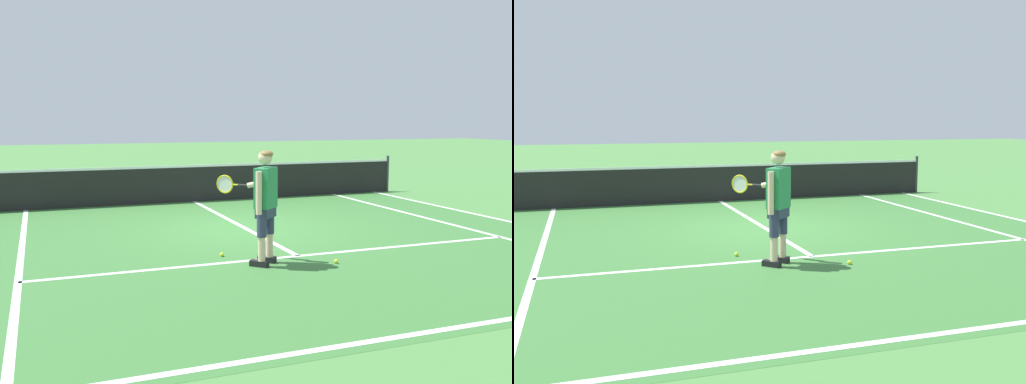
# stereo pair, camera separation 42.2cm
# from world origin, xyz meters

# --- Properties ---
(ground_plane) EXTENTS (80.00, 80.00, 0.00)m
(ground_plane) POSITION_xyz_m (0.00, 0.00, 0.00)
(ground_plane) COLOR #477F3D
(court_inner_surface) EXTENTS (10.98, 10.23, 0.00)m
(court_inner_surface) POSITION_xyz_m (0.00, -1.03, 0.00)
(court_inner_surface) COLOR #387033
(court_inner_surface) RESTS_ON ground
(line_baseline) EXTENTS (10.98, 0.10, 0.01)m
(line_baseline) POSITION_xyz_m (0.00, -5.95, 0.00)
(line_baseline) COLOR white
(line_baseline) RESTS_ON ground
(line_service) EXTENTS (8.23, 0.10, 0.01)m
(line_service) POSITION_xyz_m (0.00, -2.51, 0.00)
(line_service) COLOR white
(line_service) RESTS_ON ground
(line_centre_service) EXTENTS (0.10, 6.40, 0.01)m
(line_centre_service) POSITION_xyz_m (0.00, 0.69, 0.00)
(line_centre_service) COLOR white
(line_centre_service) RESTS_ON ground
(line_singles_left) EXTENTS (0.10, 9.83, 0.01)m
(line_singles_left) POSITION_xyz_m (-4.12, -1.03, 0.00)
(line_singles_left) COLOR white
(line_singles_left) RESTS_ON ground
(line_singles_right) EXTENTS (0.10, 9.83, 0.01)m
(line_singles_right) POSITION_xyz_m (4.12, -1.03, 0.00)
(line_singles_right) COLOR white
(line_singles_right) RESTS_ON ground
(line_doubles_right) EXTENTS (0.10, 9.83, 0.01)m
(line_doubles_right) POSITION_xyz_m (5.49, -1.03, 0.00)
(line_doubles_right) COLOR white
(line_doubles_right) RESTS_ON ground
(tennis_net) EXTENTS (11.96, 0.08, 1.07)m
(tennis_net) POSITION_xyz_m (0.00, 3.89, 0.50)
(tennis_net) COLOR #333338
(tennis_net) RESTS_ON ground
(tennis_player) EXTENTS (0.73, 1.17, 1.71)m
(tennis_player) POSITION_xyz_m (-0.69, -2.80, 0.99)
(tennis_player) COLOR black
(tennis_player) RESTS_ON ground
(tennis_ball_near_feet) EXTENTS (0.07, 0.07, 0.07)m
(tennis_ball_near_feet) POSITION_xyz_m (0.34, -3.14, 0.03)
(tennis_ball_near_feet) COLOR #CCE02D
(tennis_ball_near_feet) RESTS_ON ground
(tennis_ball_by_baseline) EXTENTS (0.07, 0.07, 0.07)m
(tennis_ball_by_baseline) POSITION_xyz_m (-1.14, -2.11, 0.03)
(tennis_ball_by_baseline) COLOR #CCE02D
(tennis_ball_by_baseline) RESTS_ON ground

